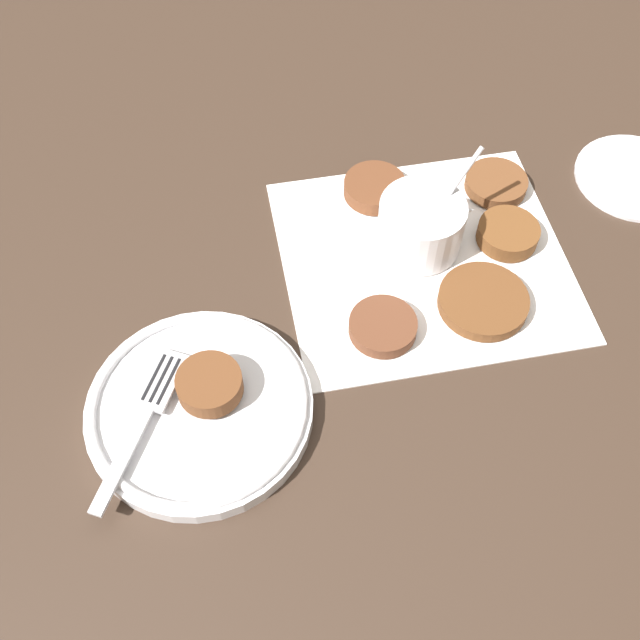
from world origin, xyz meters
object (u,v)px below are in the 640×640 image
Objects in this scene: fork at (147,410)px; sauce_bowl at (421,229)px; fritter_on_plate at (210,384)px; serving_plate at (200,408)px; extra_saucer at (636,176)px.

sauce_bowl is at bearing 35.01° from fork.
serving_plate is at bearing -132.91° from fritter_on_plate.
extra_saucer is at bearing 27.39° from fork.
extra_saucer is (0.25, 0.08, -0.03)m from sauce_bowl.
serving_plate is 1.53× the size of extra_saucer.
sauce_bowl is at bearing 38.57° from fritter_on_plate.
fritter_on_plate is (-0.21, -0.17, 0.00)m from sauce_bowl.
sauce_bowl reaches higher than extra_saucer.
extra_saucer is at bearing 28.94° from serving_plate.
sauce_bowl is at bearing -161.81° from extra_saucer.
fork is at bearing -171.90° from serving_plate.
fork reaches higher than extra_saucer.
extra_saucer is at bearing 28.39° from fritter_on_plate.
serving_plate is 0.54m from extra_saucer.
fritter_on_plate is 0.06m from fork.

